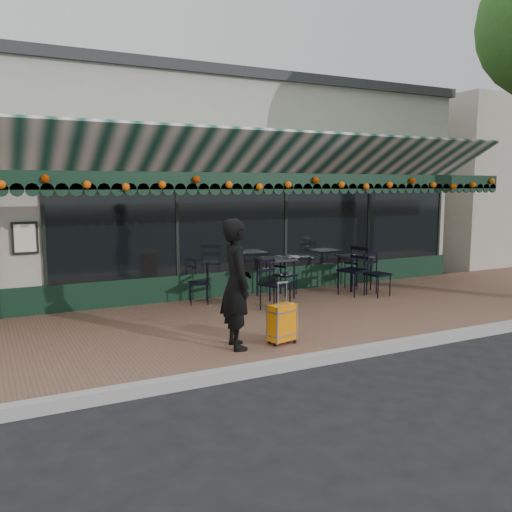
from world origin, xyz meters
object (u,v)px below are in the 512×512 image
chair_a_right (355,271)px  woman (236,284)px  cafe_table_a (355,259)px  chair_b_left (199,284)px  chair_b_right (285,275)px  chair_b_front (275,285)px  chair_a_front (378,275)px  suitcase (282,323)px  cafe_table_b (276,262)px  chair_a_left (353,271)px

chair_a_right → woman: bearing=103.6°
cafe_table_a → chair_b_left: bearing=177.3°
chair_b_right → chair_b_front: bearing=127.6°
chair_a_front → suitcase: bearing=-158.0°
suitcase → woman: bearing=155.1°
cafe_table_b → chair_b_front: bearing=-119.2°
cafe_table_a → chair_a_right: size_ratio=0.99×
suitcase → cafe_table_b: (1.46, 2.84, 0.43)m
cafe_table_a → chair_b_front: size_ratio=0.80×
chair_a_front → chair_b_front: bearing=174.6°
woman → chair_b_right: 3.84m
chair_b_right → chair_b_front: size_ratio=0.85×
cafe_table_a → chair_b_left: 3.54m
cafe_table_b → cafe_table_a: bearing=0.1°
woman → chair_b_front: bearing=-32.9°
chair_b_right → cafe_table_b: bearing=105.5°
woman → cafe_table_a: 4.89m
chair_a_front → chair_b_left: 3.62m
woman → chair_b_right: size_ratio=2.28×
chair_a_right → chair_b_right: bearing=64.9°
cafe_table_b → chair_a_front: bearing=-22.8°
suitcase → chair_a_left: chair_a_left is taller
chair_b_left → cafe_table_a: bearing=105.2°
chair_a_front → chair_a_left: bearing=131.6°
cafe_table_b → chair_a_right: 2.05m
chair_a_right → chair_b_front: size_ratio=0.81×
woman → suitcase: (0.65, -0.13, -0.60)m
cafe_table_a → cafe_table_b: size_ratio=0.92×
cafe_table_b → chair_a_right: bearing=1.8°
suitcase → chair_a_left: bearing=24.4°
chair_b_left → chair_b_front: 1.53m
cafe_table_a → chair_b_front: chair_b_front is taller
suitcase → chair_a_left: 3.81m
chair_a_right → suitcase: bearing=109.6°
cafe_table_b → chair_b_right: size_ratio=1.02×
chair_a_left → chair_b_front: (-2.07, -0.47, -0.04)m
chair_a_right → chair_b_front: bearing=91.6°
cafe_table_a → cafe_table_b: bearing=-179.9°
suitcase → chair_a_right: bearing=26.2°
suitcase → chair_a_right: 4.53m
chair_b_front → chair_a_right: bearing=1.0°
suitcase → chair_a_front: bearing=17.3°
chair_a_right → chair_b_left: size_ratio=0.97×
chair_b_left → chair_b_front: (1.03, -1.13, 0.08)m
chair_a_left → chair_b_left: bearing=-117.9°
chair_a_front → chair_b_left: chair_a_front is taller
woman → suitcase: bearing=-92.0°
woman → suitcase: size_ratio=2.03×
woman → chair_b_right: bearing=-30.9°
chair_b_left → chair_b_front: size_ratio=0.83×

